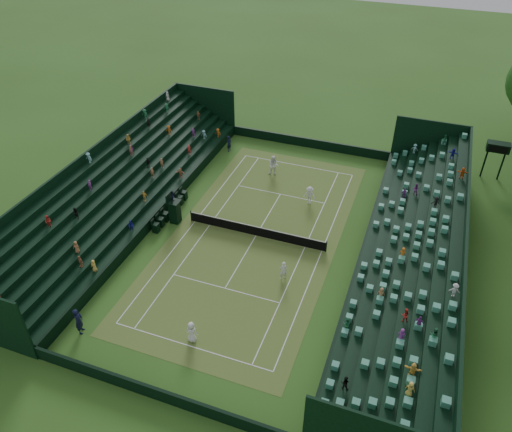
% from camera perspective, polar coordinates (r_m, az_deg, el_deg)
% --- Properties ---
extents(ground, '(160.00, 160.00, 0.00)m').
position_cam_1_polar(ground, '(40.44, 0.00, -2.28)').
color(ground, '#30571B').
rests_on(ground, ground).
extents(court_surface, '(12.97, 26.77, 0.01)m').
position_cam_1_polar(court_surface, '(40.44, 0.00, -2.27)').
color(court_surface, '#3A7125').
rests_on(court_surface, ground).
extents(perimeter_wall_north, '(17.17, 0.20, 1.00)m').
position_cam_1_polar(perimeter_wall_north, '(52.94, 6.02, 8.32)').
color(perimeter_wall_north, black).
rests_on(perimeter_wall_north, ground).
extents(perimeter_wall_south, '(17.17, 0.20, 1.00)m').
position_cam_1_polar(perimeter_wall_south, '(30.38, -11.06, -19.36)').
color(perimeter_wall_south, black).
rests_on(perimeter_wall_south, ground).
extents(perimeter_wall_east, '(0.20, 31.77, 1.00)m').
position_cam_1_polar(perimeter_wall_east, '(38.69, 11.91, -4.38)').
color(perimeter_wall_east, black).
rests_on(perimeter_wall_east, ground).
extents(perimeter_wall_west, '(0.20, 31.77, 1.00)m').
position_cam_1_polar(perimeter_wall_west, '(43.21, -10.62, 0.72)').
color(perimeter_wall_west, black).
rests_on(perimeter_wall_west, ground).
extents(north_grandstand, '(6.60, 32.00, 4.90)m').
position_cam_1_polar(north_grandstand, '(37.99, 18.28, -4.49)').
color(north_grandstand, black).
rests_on(north_grandstand, ground).
extents(south_grandstand, '(6.60, 32.00, 4.90)m').
position_cam_1_polar(south_grandstand, '(44.68, -15.44, 2.88)').
color(south_grandstand, black).
rests_on(south_grandstand, ground).
extents(tennis_net, '(11.67, 0.10, 1.06)m').
position_cam_1_polar(tennis_net, '(40.11, 0.00, -1.69)').
color(tennis_net, black).
rests_on(tennis_net, ground).
extents(scoreboard_tower, '(2.00, 1.00, 3.70)m').
position_cam_1_polar(scoreboard_tower, '(51.15, 25.92, 6.96)').
color(scoreboard_tower, black).
rests_on(scoreboard_tower, ground).
extents(umpire_chair, '(0.98, 0.98, 3.08)m').
position_cam_1_polar(umpire_chair, '(41.72, -9.32, 0.82)').
color(umpire_chair, black).
rests_on(umpire_chair, ground).
extents(courtside_chairs, '(0.53, 5.50, 1.15)m').
position_cam_1_polar(courtside_chairs, '(43.11, -9.77, 0.63)').
color(courtside_chairs, black).
rests_on(courtside_chairs, ground).
extents(player_near_west, '(0.80, 0.53, 1.62)m').
position_cam_1_polar(player_near_west, '(32.45, -7.36, -13.01)').
color(player_near_west, white).
rests_on(player_near_west, ground).
extents(player_near_east, '(0.69, 0.65, 1.58)m').
position_cam_1_polar(player_near_east, '(36.22, 3.14, -6.21)').
color(player_near_east, white).
rests_on(player_near_east, ground).
extents(player_far_west, '(1.08, 0.89, 2.01)m').
position_cam_1_polar(player_far_west, '(47.61, 2.02, 5.76)').
color(player_far_west, white).
rests_on(player_far_west, ground).
extents(player_far_east, '(1.10, 0.65, 1.68)m').
position_cam_1_polar(player_far_east, '(43.92, 6.13, 2.38)').
color(player_far_east, white).
rests_on(player_far_east, ground).
extents(line_judge_north, '(0.47, 0.66, 1.69)m').
position_cam_1_polar(line_judge_north, '(51.86, -3.08, 8.28)').
color(line_judge_north, black).
rests_on(line_judge_north, ground).
extents(line_judge_south, '(0.72, 0.86, 2.01)m').
position_cam_1_polar(line_judge_south, '(34.44, -19.59, -11.23)').
color(line_judge_south, black).
rests_on(line_judge_south, ground).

